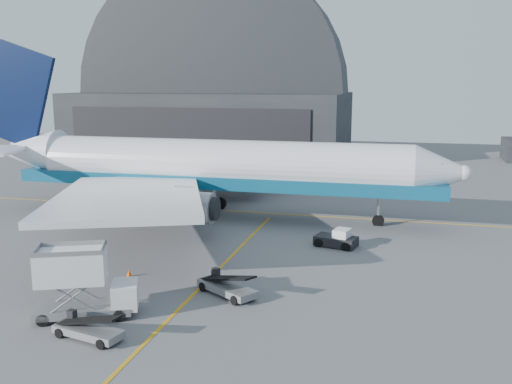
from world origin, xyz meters
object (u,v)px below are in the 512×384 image
(airliner, at_px, (203,166))
(belt_loader_b, at_px, (226,287))
(catering_truck, at_px, (81,284))
(belt_loader_a, at_px, (88,330))
(pushback_tug, at_px, (337,240))

(airliner, bearing_deg, belt_loader_b, -66.82)
(belt_loader_b, bearing_deg, catering_truck, -109.57)
(belt_loader_a, xyz_separation_m, belt_loader_b, (5.50, 8.20, 0.06))
(pushback_tug, xyz_separation_m, belt_loader_a, (-11.37, -21.49, -0.10))
(airliner, height_order, belt_loader_b, airliner)
(catering_truck, height_order, belt_loader_a, catering_truck)
(catering_truck, height_order, belt_loader_b, catering_truck)
(pushback_tug, relative_size, belt_loader_a, 0.87)
(catering_truck, relative_size, belt_loader_b, 1.38)
(airliner, distance_m, catering_truck, 27.49)
(catering_truck, relative_size, pushback_tug, 1.67)
(pushback_tug, bearing_deg, belt_loader_a, -103.72)
(belt_loader_a, bearing_deg, catering_truck, 138.20)
(airliner, xyz_separation_m, belt_loader_b, (9.24, -21.57, -4.68))
(belt_loader_b, bearing_deg, belt_loader_a, -91.14)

